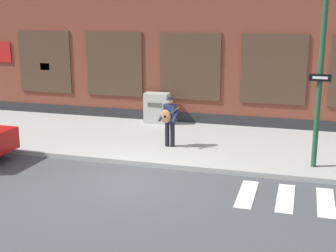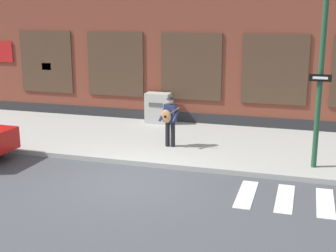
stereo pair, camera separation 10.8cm
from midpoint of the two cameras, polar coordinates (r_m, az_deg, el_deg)
name	(u,v)px [view 1 (the left image)]	position (r m, az deg, el deg)	size (l,w,h in m)	color
ground_plane	(131,182)	(12.89, -4.74, -6.77)	(160.00, 160.00, 0.00)	#424449
sidewalk	(171,141)	(16.47, 0.21, -1.87)	(28.00, 5.42, 0.15)	#9E9E99
building_backdrop	(201,35)	(20.44, 3.94, 11.03)	(28.00, 4.06, 7.11)	brown
busker	(169,118)	(15.33, -0.05, 0.94)	(0.71, 0.56, 1.69)	black
traffic_light	(324,30)	(12.50, 18.22, 11.01)	(0.60, 2.96, 5.72)	#1E472D
utility_box	(157,108)	(18.76, -1.51, 2.21)	(0.97, 0.59, 1.21)	#ADADA8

